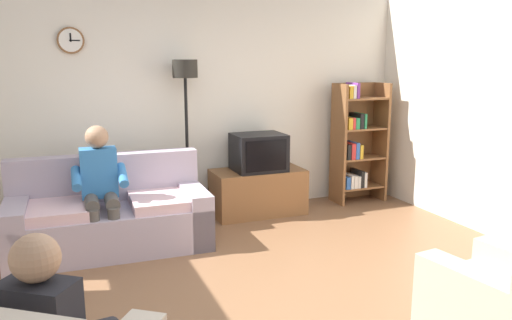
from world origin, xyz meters
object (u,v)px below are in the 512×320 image
(tv, at_px, (259,152))
(armchair_near_bookshelf, at_px, (510,305))
(bookshelf, at_px, (356,143))
(person_on_couch, at_px, (100,183))
(floor_lamp, at_px, (186,96))
(couch, at_px, (110,218))
(tv_stand, at_px, (258,192))

(tv, bearing_deg, armchair_near_bookshelf, -82.02)
(bookshelf, distance_m, person_on_couch, 3.35)
(armchair_near_bookshelf, bearing_deg, floor_lamp, 110.88)
(armchair_near_bookshelf, bearing_deg, couch, 128.99)
(bookshelf, bearing_deg, armchair_near_bookshelf, -105.65)
(person_on_couch, bearing_deg, bookshelf, 12.08)
(armchair_near_bookshelf, bearing_deg, bookshelf, 74.35)
(tv, distance_m, armchair_near_bookshelf, 3.34)
(couch, xyz_separation_m, tv, (1.79, 0.50, 0.45))
(floor_lamp, relative_size, person_on_couch, 1.49)
(couch, distance_m, floor_lamp, 1.61)
(tv, xyz_separation_m, floor_lamp, (-0.84, 0.12, 0.69))
(couch, relative_size, armchair_near_bookshelf, 1.95)
(tv, xyz_separation_m, bookshelf, (1.40, 0.09, 0.01))
(couch, distance_m, armchair_near_bookshelf, 3.58)
(bookshelf, distance_m, floor_lamp, 2.34)
(tv_stand, xyz_separation_m, floor_lamp, (-0.84, 0.10, 1.18))
(tv, relative_size, person_on_couch, 0.48)
(tv, height_order, bookshelf, bookshelf)
(couch, bearing_deg, armchair_near_bookshelf, -51.01)
(couch, distance_m, bookshelf, 3.28)
(bookshelf, height_order, person_on_couch, bookshelf)
(couch, bearing_deg, person_on_couch, -125.82)
(bookshelf, relative_size, floor_lamp, 0.84)
(tv_stand, bearing_deg, floor_lamp, 173.26)
(couch, bearing_deg, tv_stand, 16.21)
(tv, distance_m, bookshelf, 1.41)
(tv, relative_size, floor_lamp, 0.32)
(floor_lamp, xyz_separation_m, person_on_couch, (-1.03, -0.73, -0.75))
(tv, xyz_separation_m, armchair_near_bookshelf, (0.46, -3.28, -0.47))
(tv_stand, distance_m, person_on_couch, 2.02)
(tv_stand, xyz_separation_m, tv, (0.00, -0.02, 0.49))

